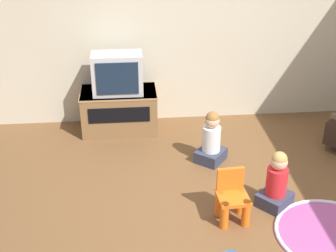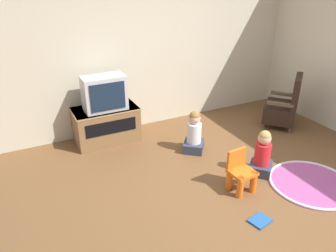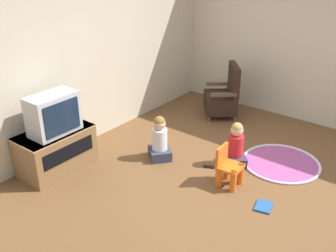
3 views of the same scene
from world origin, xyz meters
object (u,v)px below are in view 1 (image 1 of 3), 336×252
at_px(yellow_kid_chair, 232,201).
at_px(remote_control, 240,193).
at_px(tv_cabinet, 119,110).
at_px(child_watching_left, 211,140).
at_px(child_watching_center, 276,183).
at_px(television, 117,74).

xyz_separation_m(yellow_kid_chair, remote_control, (0.19, 0.40, -0.20)).
bearing_deg(tv_cabinet, yellow_kid_chair, -61.49).
xyz_separation_m(yellow_kid_chair, child_watching_left, (-0.01, 1.09, 0.06)).
relative_size(tv_cabinet, child_watching_center, 1.58).
bearing_deg(child_watching_left, remote_control, -125.02).
height_order(television, child_watching_center, television).
distance_m(television, remote_control, 2.15).
xyz_separation_m(television, child_watching_left, (1.06, -0.84, -0.54)).
bearing_deg(child_watching_left, television, 90.17).
bearing_deg(tv_cabinet, remote_control, -51.42).
distance_m(tv_cabinet, child_watching_center, 2.39).
bearing_deg(tv_cabinet, television, -90.00).
distance_m(child_watching_left, child_watching_center, 1.04).
distance_m(television, child_watching_left, 1.46).
bearing_deg(television, child_watching_center, -48.47).
xyz_separation_m(child_watching_left, child_watching_center, (0.50, -0.92, -0.01)).
bearing_deg(child_watching_center, tv_cabinet, 89.23).
height_order(child_watching_left, remote_control, child_watching_left).
height_order(yellow_kid_chair, child_watching_center, child_watching_center).
distance_m(yellow_kid_chair, child_watching_center, 0.51).
bearing_deg(remote_control, child_watching_left, -2.45).
bearing_deg(child_watching_center, television, 90.08).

